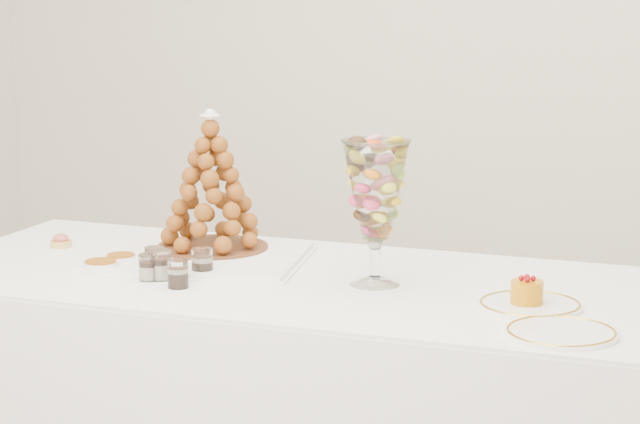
% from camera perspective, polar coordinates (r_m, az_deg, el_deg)
% --- Properties ---
extents(lace_tray, '(0.64, 0.54, 0.02)m').
position_cam_1_polar(lace_tray, '(3.37, -5.68, -2.09)').
color(lace_tray, white).
rests_on(lace_tray, buffet_table).
extents(macaron_vase, '(0.16, 0.16, 0.36)m').
position_cam_1_polar(macaron_vase, '(3.06, 2.56, 0.94)').
color(macaron_vase, white).
rests_on(macaron_vase, buffet_table).
extents(cake_plate, '(0.24, 0.24, 0.01)m').
position_cam_1_polar(cake_plate, '(2.94, 9.58, -4.23)').
color(cake_plate, white).
rests_on(cake_plate, buffet_table).
extents(spare_plate, '(0.24, 0.24, 0.01)m').
position_cam_1_polar(spare_plate, '(2.73, 10.97, -5.46)').
color(spare_plate, white).
rests_on(spare_plate, buffet_table).
extents(pink_tart, '(0.06, 0.06, 0.04)m').
position_cam_1_polar(pink_tart, '(3.59, -11.76, -1.32)').
color(pink_tart, tan).
rests_on(pink_tart, buffet_table).
extents(verrine_a, '(0.06, 0.06, 0.07)m').
position_cam_1_polar(verrine_a, '(3.24, -7.58, -2.20)').
color(verrine_a, white).
rests_on(verrine_a, buffet_table).
extents(verrine_b, '(0.06, 0.06, 0.07)m').
position_cam_1_polar(verrine_b, '(3.17, -7.30, -2.42)').
color(verrine_b, white).
rests_on(verrine_b, buffet_table).
extents(verrine_c, '(0.07, 0.07, 0.07)m').
position_cam_1_polar(verrine_c, '(3.19, -5.41, -2.33)').
color(verrine_c, white).
rests_on(verrine_c, buffet_table).
extents(verrine_d, '(0.05, 0.05, 0.07)m').
position_cam_1_polar(verrine_d, '(3.17, -7.84, -2.51)').
color(verrine_d, white).
rests_on(verrine_d, buffet_table).
extents(verrine_e, '(0.06, 0.06, 0.07)m').
position_cam_1_polar(verrine_e, '(3.09, -6.51, -2.83)').
color(verrine_e, white).
rests_on(verrine_e, buffet_table).
extents(ramekin_back, '(0.08, 0.08, 0.03)m').
position_cam_1_polar(ramekin_back, '(3.35, -9.09, -2.19)').
color(ramekin_back, white).
rests_on(ramekin_back, buffet_table).
extents(ramekin_front, '(0.09, 0.09, 0.03)m').
position_cam_1_polar(ramekin_front, '(3.27, -10.00, -2.51)').
color(ramekin_front, white).
rests_on(ramekin_front, buffet_table).
extents(croquembouche, '(0.31, 0.31, 0.38)m').
position_cam_1_polar(croquembouche, '(3.40, -5.00, 1.41)').
color(croquembouche, brown).
rests_on(croquembouche, lace_tray).
extents(mousse_cake, '(0.08, 0.08, 0.07)m').
position_cam_1_polar(mousse_cake, '(2.93, 9.44, -3.61)').
color(mousse_cake, '#C37709').
rests_on(mousse_cake, cake_plate).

